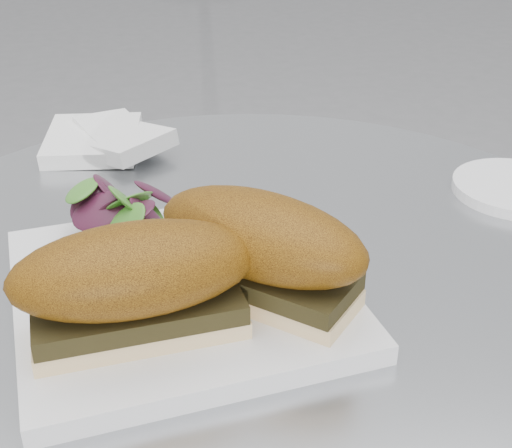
{
  "coord_description": "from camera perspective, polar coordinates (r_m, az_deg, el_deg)",
  "views": [
    {
      "loc": [
        -0.07,
        -0.5,
        1.05
      ],
      "look_at": [
        0.01,
        -0.0,
        0.77
      ],
      "focal_mm": 50.0,
      "sensor_mm": 36.0,
      "label": 1
    }
  ],
  "objects": [
    {
      "name": "napkin",
      "position": [
        0.81,
        -11.51,
        6.03
      ],
      "size": [
        0.17,
        0.17,
        0.02
      ],
      "primitive_type": null,
      "rotation": [
        0.0,
        0.0,
        -0.41
      ],
      "color": "white",
      "rests_on": "table"
    },
    {
      "name": "plate",
      "position": [
        0.55,
        -6.12,
        -5.34
      ],
      "size": [
        0.28,
        0.28,
        0.02
      ],
      "primitive_type": "cube",
      "rotation": [
        0.0,
        0.0,
        0.18
      ],
      "color": "white",
      "rests_on": "table"
    },
    {
      "name": "salad",
      "position": [
        0.59,
        -11.0,
        0.55
      ],
      "size": [
        0.1,
        0.1,
        0.05
      ],
      "primitive_type": null,
      "color": "green",
      "rests_on": "plate"
    },
    {
      "name": "sandwich_right",
      "position": [
        0.51,
        0.37,
        -1.77
      ],
      "size": [
        0.17,
        0.16,
        0.08
      ],
      "rotation": [
        0.0,
        0.0,
        -0.69
      ],
      "color": "beige",
      "rests_on": "plate"
    },
    {
      "name": "sandwich_left",
      "position": [
        0.47,
        -9.59,
        -4.5
      ],
      "size": [
        0.17,
        0.1,
        0.08
      ],
      "rotation": [
        0.0,
        0.0,
        0.14
      ],
      "color": "beige",
      "rests_on": "plate"
    }
  ]
}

